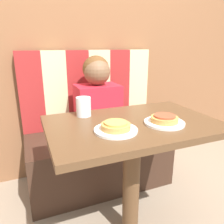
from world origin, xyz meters
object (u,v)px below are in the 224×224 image
object	(u,v)px
person	(97,97)
pizza_right	(165,119)
drinking_cup	(84,107)
plate_right	(164,123)
pizza_left	(116,126)
plate_left	(116,130)

from	to	relation	value
person	pizza_right	size ratio (longest dim) A/B	4.39
person	pizza_right	distance (m)	0.71
pizza_right	drinking_cup	xyz separation A→B (m)	(-0.36, 0.29, 0.03)
pizza_right	plate_right	bearing A→B (deg)	-90.00
pizza_left	person	bearing A→B (deg)	78.74
person	plate_left	xyz separation A→B (m)	(-0.14, -0.70, 0.00)
person	drinking_cup	distance (m)	0.46
plate_right	pizza_right	size ratio (longest dim) A/B	1.48
pizza_left	drinking_cup	world-z (taller)	drinking_cup
pizza_left	drinking_cup	size ratio (longest dim) A/B	1.28
plate_left	pizza_right	bearing A→B (deg)	0.00
person	pizza_left	world-z (taller)	person
person	plate_right	distance (m)	0.71
pizza_left	pizza_right	size ratio (longest dim) A/B	1.00
person	drinking_cup	world-z (taller)	person
plate_left	pizza_left	world-z (taller)	pizza_left
person	pizza_left	size ratio (longest dim) A/B	4.39
plate_left	person	bearing A→B (deg)	78.74
person	drinking_cup	xyz separation A→B (m)	(-0.22, -0.41, 0.05)
person	plate_right	xyz separation A→B (m)	(0.14, -0.70, 0.00)
pizza_right	person	bearing A→B (deg)	101.26
person	plate_left	world-z (taller)	person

